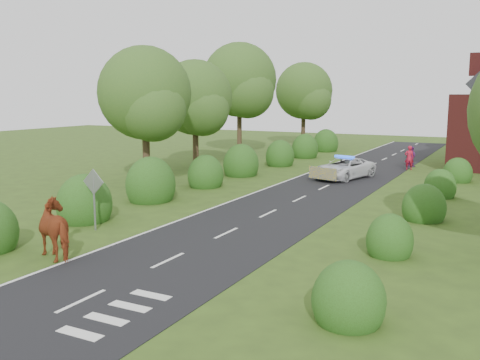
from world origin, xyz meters
The scene contains 14 objects.
ground centered at (0.00, 0.00, 0.00)m, with size 120.00×120.00×0.00m, color #324719.
road centered at (0.00, 15.00, 0.01)m, with size 6.00×70.00×0.02m, color black.
road_markings centered at (-1.60, 12.93, 0.03)m, with size 4.96×70.00×0.01m.
hedgerow_left centered at (-6.51, 11.69, 0.75)m, with size 2.75×50.41×3.00m.
hedgerow_right centered at (6.60, 11.21, 0.55)m, with size 2.10×45.78×2.10m.
tree_left_a centered at (-9.75, 11.86, 5.34)m, with size 5.74×5.60×8.38m.
tree_left_b centered at (-11.25, 19.86, 5.04)m, with size 5.74×5.60×8.07m.
tree_left_c centered at (-12.70, 29.83, 6.53)m, with size 6.97×6.80×10.22m.
tree_left_d centered at (-10.23, 39.85, 5.64)m, with size 6.15×6.00×8.89m.
road_sign centered at (-5.00, 2.00, 1.65)m, with size 1.06×0.08×2.53m.
cow centered at (-3.52, -1.29, 0.83)m, with size 1.24×2.34×1.66m, color maroon.
police_van centered at (0.02, 19.95, 0.69)m, with size 3.50×5.37×1.52m.
pedestrian_red centered at (3.06, 26.18, 0.89)m, with size 0.65×0.43×1.79m, color #AF142D.
pedestrian_purple centered at (2.87, 28.08, 0.78)m, with size 0.75×0.59×1.55m, color #68267B.
Camera 1 is at (10.04, -14.07, 5.47)m, focal length 40.00 mm.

